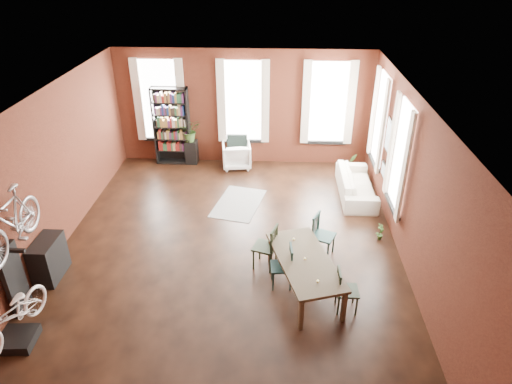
# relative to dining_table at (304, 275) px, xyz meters

# --- Properties ---
(room) EXTENTS (9.00, 9.04, 3.22)m
(room) POSITION_rel_dining_table_xyz_m (-1.24, 1.66, 1.80)
(room) COLOR black
(room) RESTS_ON ground
(dining_table) EXTENTS (1.44, 2.15, 0.67)m
(dining_table) POSITION_rel_dining_table_xyz_m (0.00, 0.00, 0.00)
(dining_table) COLOR #493E2C
(dining_table) RESTS_ON ground
(dining_chair_a) EXTENTS (0.42, 0.42, 0.84)m
(dining_chair_a) POSITION_rel_dining_table_xyz_m (-0.41, 0.10, 0.09)
(dining_chair_a) COLOR #173433
(dining_chair_a) RESTS_ON ground
(dining_chair_b) EXTENTS (0.53, 0.53, 0.92)m
(dining_chair_b) POSITION_rel_dining_table_xyz_m (-0.73, 0.65, 0.12)
(dining_chair_b) COLOR black
(dining_chair_b) RESTS_ON ground
(dining_chair_c) EXTENTS (0.38, 0.38, 0.82)m
(dining_chair_c) POSITION_rel_dining_table_xyz_m (0.71, -0.48, 0.07)
(dining_chair_c) COLOR black
(dining_chair_c) RESTS_ON ground
(dining_chair_d) EXTENTS (0.55, 0.55, 0.90)m
(dining_chair_d) POSITION_rel_dining_table_xyz_m (0.43, 1.09, 0.11)
(dining_chair_d) COLOR #193734
(dining_chair_d) RESTS_ON ground
(bookshelf) EXTENTS (1.00, 0.32, 2.20)m
(bookshelf) POSITION_rel_dining_table_xyz_m (-3.49, 5.34, 0.76)
(bookshelf) COLOR black
(bookshelf) RESTS_ON ground
(white_armchair) EXTENTS (0.87, 0.83, 0.79)m
(white_armchair) POSITION_rel_dining_table_xyz_m (-1.68, 5.14, 0.06)
(white_armchair) COLOR white
(white_armchair) RESTS_ON ground
(cream_sofa) EXTENTS (0.61, 2.08, 0.81)m
(cream_sofa) POSITION_rel_dining_table_xyz_m (1.46, 3.64, 0.07)
(cream_sofa) COLOR beige
(cream_sofa) RESTS_ON ground
(striped_rug) EXTENTS (1.34, 1.80, 0.01)m
(striped_rug) POSITION_rel_dining_table_xyz_m (-1.45, 3.06, -0.33)
(striped_rug) COLOR black
(striped_rug) RESTS_ON ground
(bike_trainer) EXTENTS (0.58, 0.58, 0.16)m
(bike_trainer) POSITION_rel_dining_table_xyz_m (-4.58, -1.52, -0.26)
(bike_trainer) COLOR black
(bike_trainer) RESTS_ON ground
(bike_wall_rack) EXTENTS (0.16, 0.60, 1.30)m
(bike_wall_rack) POSITION_rel_dining_table_xyz_m (-4.89, -0.76, 0.31)
(bike_wall_rack) COLOR black
(bike_wall_rack) RESTS_ON ground
(console_table) EXTENTS (0.40, 0.80, 0.80)m
(console_table) POSITION_rel_dining_table_xyz_m (-4.77, 0.14, 0.06)
(console_table) COLOR black
(console_table) RESTS_ON ground
(plant_stand) EXTENTS (0.34, 0.34, 0.67)m
(plant_stand) POSITION_rel_dining_table_xyz_m (-2.99, 5.34, -0.00)
(plant_stand) COLOR black
(plant_stand) RESTS_ON ground
(plant_by_sofa) EXTENTS (0.45, 0.62, 0.25)m
(plant_by_sofa) POSITION_rel_dining_table_xyz_m (1.49, 4.93, -0.21)
(plant_by_sofa) COLOR #2F5020
(plant_by_sofa) RESTS_ON ground
(plant_small) EXTENTS (0.43, 0.40, 0.14)m
(plant_small) POSITION_rel_dining_table_xyz_m (1.70, 1.68, -0.27)
(plant_small) COLOR #355F26
(plant_small) RESTS_ON ground
(bicycle_floor) EXTENTS (0.68, 0.91, 1.57)m
(bicycle_floor) POSITION_rel_dining_table_xyz_m (-4.55, -1.52, 0.60)
(bicycle_floor) COLOR white
(bicycle_floor) RESTS_ON bike_trainer
(bicycle_hung) EXTENTS (0.47, 1.00, 1.66)m
(bicycle_hung) POSITION_rel_dining_table_xyz_m (-4.64, -0.76, 1.80)
(bicycle_hung) COLOR #A5A8AD
(bicycle_hung) RESTS_ON bike_wall_rack
(plant_on_stand) EXTENTS (0.76, 0.80, 0.50)m
(plant_on_stand) POSITION_rel_dining_table_xyz_m (-3.00, 5.35, 0.59)
(plant_on_stand) COLOR #395F26
(plant_on_stand) RESTS_ON plant_stand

